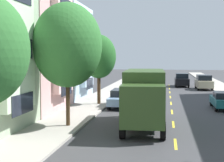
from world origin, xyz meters
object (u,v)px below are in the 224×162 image
Objects in this scene: parked_pickup_white at (138,83)px; moving_black_sedan at (182,80)px; parked_wagon_sky at (121,98)px; delivery_box_truck at (144,95)px; parked_sedan_teal at (224,100)px; parked_suv_champagne at (204,82)px; parked_sedan_navy at (129,91)px; street_tree_third at (99,57)px; street_tree_second at (67,45)px.

moving_black_sedan is at bearing 36.30° from parked_pickup_white.
parked_wagon_sky is (-0.07, -16.97, -0.02)m from parked_pickup_white.
delivery_box_truck reaches higher than parked_sedan_teal.
parked_suv_champagne is 1.07× the size of parked_sedan_navy.
moving_black_sedan is (3.61, 29.37, -0.97)m from delivery_box_truck.
parked_sedan_navy is (2.04, 5.86, -3.59)m from street_tree_third.
parked_suv_champagne is (6.30, 25.40, -0.97)m from delivery_box_truck.
moving_black_sedan is (-2.69, 3.97, 0.00)m from parked_suv_champagne.
delivery_box_truck is at bearing -62.25° from street_tree_third.
parked_pickup_white is 7.46m from moving_black_sedan.
delivery_box_truck is 26.19m from parked_suv_champagne.
street_tree_second is at bearing -167.00° from delivery_box_truck.
parked_pickup_white is 16.97m from parked_wagon_sky.
parked_suv_champagne is 13.97m from parked_sedan_navy.
delivery_box_truck is at bearing -84.50° from parked_pickup_white.
parked_sedan_teal is at bearing -90.73° from parked_suv_champagne.
parked_suv_champagne is (10.89, 16.67, -3.35)m from street_tree_third.
street_tree_second is 1.66× the size of parked_sedan_teal.
parked_pickup_white is 10.36m from parked_sedan_navy.
parked_pickup_white is at bearing -177.04° from parked_suv_champagne.
delivery_box_truck reaches higher than moving_black_sedan.
street_tree_second is at bearing -139.16° from parked_sedan_teal.
parked_pickup_white is at bearing 89.77° from parked_wagon_sky.
parked_suv_champagne reaches higher than parked_sedan_teal.
delivery_box_truck is 1.79× the size of parked_sedan_navy.
parked_sedan_navy is at bearing 90.63° from parked_wagon_sky.
street_tree_third is 16.74m from parked_pickup_white.
street_tree_third is at bearing -97.68° from parked_pickup_white.
street_tree_third is at bearing 160.63° from parked_wagon_sky.
street_tree_second reaches higher than moving_black_sedan.
parked_pickup_white is at bearing 82.32° from street_tree_third.
street_tree_second reaches higher than parked_sedan_teal.
parked_pickup_white reaches higher than parked_wagon_sky.
parked_sedan_teal is 1.00× the size of parked_sedan_navy.
parked_suv_champagne is 1.01× the size of moving_black_sedan.
delivery_box_truck is 29.60m from moving_black_sedan.
parked_sedan_navy is 0.94× the size of moving_black_sedan.
delivery_box_truck is 8.44m from parked_wagon_sky.
street_tree_third reaches higher than parked_sedan_teal.
parked_suv_champagne reaches higher than parked_wagon_sky.
parked_sedan_teal is (10.67, -0.56, -3.59)m from street_tree_third.
street_tree_second is 16.35m from parked_sedan_navy.
parked_suv_champagne reaches higher than parked_sedan_navy.
street_tree_second reaches higher than parked_pickup_white.
parked_wagon_sky is (-8.55, -0.18, 0.05)m from parked_sedan_teal.
moving_black_sedan is (6.08, 21.38, 0.18)m from parked_wagon_sky.
parked_pickup_white is 1.13× the size of parked_wagon_sky.
moving_black_sedan is at bearing 74.92° from street_tree_second.
parked_wagon_sky is at bearing -19.37° from street_tree_third.
parked_suv_champagne is 0.90× the size of parked_pickup_white.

